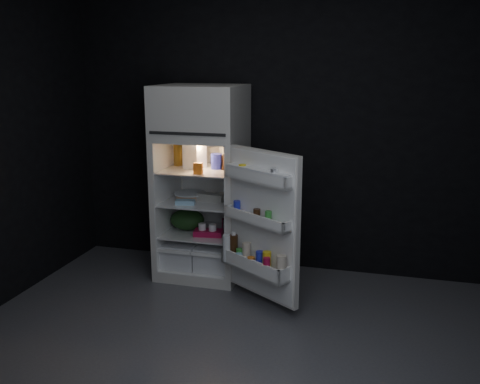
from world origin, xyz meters
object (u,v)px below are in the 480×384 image
(refrigerator, at_px, (202,175))
(fridge_door, at_px, (260,228))
(egg_carton, at_px, (211,197))
(milk_jug, at_px, (195,155))
(yogurt_tray, at_px, (208,233))

(refrigerator, bearing_deg, fridge_door, -40.06)
(fridge_door, relative_size, egg_carton, 4.72)
(milk_jug, xyz_separation_m, egg_carton, (0.16, -0.01, -0.38))
(egg_carton, bearing_deg, yogurt_tray, -77.81)
(fridge_door, bearing_deg, refrigerator, 139.94)
(refrigerator, xyz_separation_m, fridge_door, (0.69, -0.58, -0.27))
(fridge_door, xyz_separation_m, milk_jug, (-0.75, 0.54, 0.46))
(refrigerator, xyz_separation_m, yogurt_tray, (0.10, -0.15, -0.50))
(egg_carton, bearing_deg, milk_jug, -174.97)
(milk_jug, height_order, egg_carton, milk_jug)
(fridge_door, bearing_deg, milk_jug, 144.09)
(refrigerator, bearing_deg, milk_jug, -147.82)
(fridge_door, relative_size, yogurt_tray, 4.67)
(refrigerator, distance_m, yogurt_tray, 0.54)
(fridge_door, xyz_separation_m, yogurt_tray, (-0.59, 0.43, -0.23))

